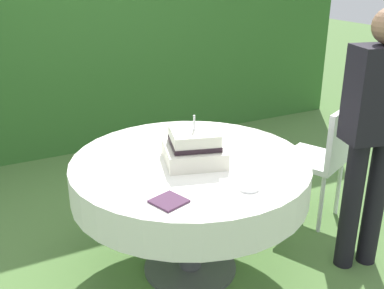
% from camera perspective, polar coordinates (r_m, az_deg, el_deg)
% --- Properties ---
extents(ground_plane, '(20.00, 20.00, 0.00)m').
position_cam_1_polar(ground_plane, '(3.05, -0.23, -14.93)').
color(ground_plane, '#547A3D').
extents(foliage_hedge, '(6.04, 0.43, 2.24)m').
position_cam_1_polar(foliage_hedge, '(4.77, -13.88, 12.79)').
color(foliage_hedge, '#336628').
rests_on(foliage_hedge, ground_plane).
extents(cake_table, '(1.38, 1.38, 0.75)m').
position_cam_1_polar(cake_table, '(2.71, -0.25, -4.07)').
color(cake_table, '#4C4C51').
rests_on(cake_table, ground_plane).
extents(wedding_cake, '(0.41, 0.41, 0.28)m').
position_cam_1_polar(wedding_cake, '(2.62, 0.30, -0.32)').
color(wedding_cake, silver).
rests_on(wedding_cake, cake_table).
extents(serving_plate_near, '(0.10, 0.10, 0.01)m').
position_cam_1_polar(serving_plate_near, '(2.35, 7.03, -5.36)').
color(serving_plate_near, white).
rests_on(serving_plate_near, cake_table).
extents(serving_plate_far, '(0.13, 0.13, 0.01)m').
position_cam_1_polar(serving_plate_far, '(2.96, -0.72, 0.70)').
color(serving_plate_far, white).
rests_on(serving_plate_far, cake_table).
extents(napkin_stack, '(0.19, 0.19, 0.01)m').
position_cam_1_polar(napkin_stack, '(2.22, -2.87, -7.00)').
color(napkin_stack, '#4C2D47').
rests_on(napkin_stack, cake_table).
extents(garden_chair, '(0.53, 0.53, 0.89)m').
position_cam_1_polar(garden_chair, '(3.43, 15.99, -1.00)').
color(garden_chair, white).
rests_on(garden_chair, ground_plane).
extents(standing_person, '(0.40, 0.28, 1.60)m').
position_cam_1_polar(standing_person, '(2.86, 21.62, 1.98)').
color(standing_person, black).
rests_on(standing_person, ground_plane).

